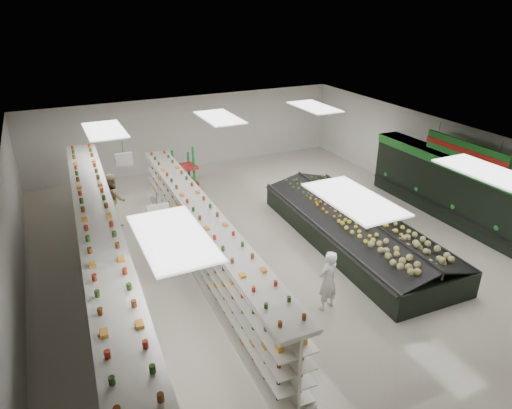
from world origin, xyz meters
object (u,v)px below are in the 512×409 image
gondola_left (104,261)px  shopper_main (328,281)px  produce_island (354,228)px  gondola_center (204,243)px  shopper_background (114,199)px  soda_endcap (181,169)px

gondola_left → shopper_main: 5.63m
produce_island → shopper_main: 3.62m
gondola_center → shopper_background: 4.47m
gondola_center → shopper_background: size_ratio=6.07×
gondola_left → gondola_center: 2.69m
soda_endcap → shopper_background: size_ratio=0.84×
gondola_left → produce_island: gondola_left is taller
produce_island → shopper_background: (-6.54, 4.60, 0.40)m
soda_endcap → shopper_background: shopper_background is taller
gondola_center → produce_island: gondola_center is taller
produce_island → soda_endcap: size_ratio=4.99×
gondola_center → produce_island: bearing=-4.6°
produce_island → soda_endcap: 7.71m
produce_island → shopper_main: size_ratio=4.70×
gondola_center → shopper_background: bearing=114.5°
gondola_center → soda_endcap: bearing=80.0°
gondola_center → soda_endcap: (1.27, 6.37, -0.13)m
gondola_left → shopper_background: bearing=80.3°
shopper_background → produce_island: bearing=-133.2°
gondola_center → shopper_background: (-1.76, 4.11, 0.03)m
gondola_center → soda_endcap: size_ratio=7.21×
gondola_left → shopper_main: (4.84, -2.88, -0.22)m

